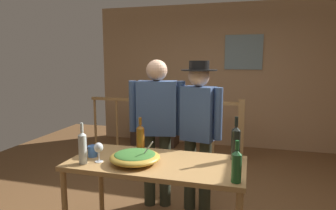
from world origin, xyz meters
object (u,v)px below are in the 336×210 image
Objects in this scene: wine_bottle_dark at (236,142)px; stair_railing at (187,121)px; serving_table at (156,170)px; tv_console at (155,133)px; wine_glass at (99,148)px; flat_screen_tv at (154,110)px; mug_blue at (93,151)px; person_standing_right at (198,124)px; wine_bottle_green at (237,165)px; wine_bottle_amber at (140,138)px; salad_bowl at (135,157)px; framed_picture at (244,52)px; person_standing_left at (157,120)px; wine_bottle_clear at (83,147)px.

stair_railing is at bearing 112.04° from wine_bottle_dark.
tv_console is at bearing 108.56° from serving_table.
wine_bottle_dark is at bearing 18.58° from wine_glass.
tv_console is at bearing 120.55° from wine_bottle_dark.
flat_screen_tv is (-0.77, 0.56, 0.07)m from stair_railing.
wine_glass reaches higher than serving_table.
person_standing_right is (0.83, 0.79, 0.13)m from mug_blue.
wine_glass is 0.45× the size of wine_bottle_dark.
wine_bottle_amber is at bearing 153.36° from wine_bottle_green.
wine_bottle_amber is 0.88× the size of wine_bottle_dark.
salad_bowl is 0.26× the size of person_standing_right.
mug_blue reaches higher than serving_table.
flat_screen_tv is (-0.00, -0.03, 0.47)m from tv_console.
flat_screen_tv is at bearing -90.00° from tv_console.
wine_bottle_amber is at bearing -177.65° from wine_bottle_dark.
framed_picture is at bearing 9.90° from tv_console.
person_standing_right is (-0.42, 0.52, 0.03)m from wine_bottle_dark.
wine_bottle_dark is at bearing -67.96° from stair_railing.
serving_table is 0.74m from wine_bottle_dark.
salad_bowl is 0.32m from wine_glass.
wine_bottle_amber is 0.56m from person_standing_left.
person_standing_left is at bearing 132.30° from wine_bottle_green.
wine_bottle_dark is 0.23× the size of person_standing_right.
wine_bottle_clear reaches higher than wine_bottle_green.
wine_bottle_dark is at bearing 19.83° from wine_bottle_clear.
person_standing_right reaches higher than serving_table.
framed_picture reaches higher than person_standing_left.
wine_bottle_dark is (0.88, 0.04, 0.02)m from wine_bottle_amber.
mug_blue is at bearing -97.15° from stair_railing.
wine_bottle_clear is at bearing -148.70° from wine_glass.
salad_bowl is at bearing 12.11° from wine_glass.
stair_railing is at bearing -37.19° from tv_console.
salad_bowl is 0.26× the size of person_standing_left.
wine_bottle_amber is 0.88m from wine_bottle_dark.
mug_blue is 0.07× the size of person_standing_right.
stair_railing is 2.70m from wine_glass.
person_standing_left is at bearing 65.40° from mug_blue.
wine_bottle_clear reaches higher than wine_glass.
wine_bottle_dark is 1.29m from mug_blue.
flat_screen_tv is at bearing 105.95° from wine_bottle_amber.
wine_glass is (0.58, -3.27, 0.70)m from tv_console.
wine_glass is 0.56× the size of wine_bottle_green.
wine_bottle_green is 0.18× the size of person_standing_right.
salad_bowl is at bearing -159.12° from wine_bottle_dark.
person_standing_right reaches higher than tv_console.
wine_bottle_amber reaches higher than wine_bottle_green.
wine_bottle_green reaches higher than tv_console.
wine_bottle_green is (1.16, -0.11, 0.01)m from wine_glass.
mug_blue is (-0.01, 0.18, -0.09)m from wine_bottle_clear.
stair_railing is at bearing -100.77° from person_standing_left.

